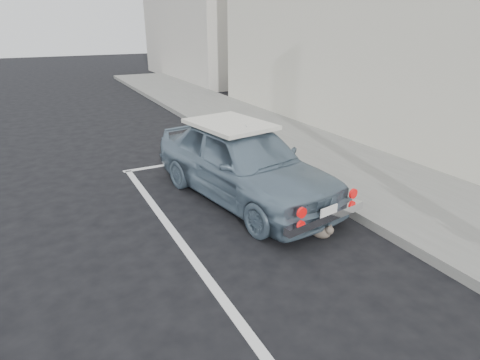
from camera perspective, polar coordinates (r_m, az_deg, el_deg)
The scene contains 6 objects.
sidewalk at distance 7.32m, azimuth 27.11°, elevation -4.09°, with size 2.80×40.00×0.15m, color slate.
building_far at distance 23.41m, azimuth -5.70°, elevation 24.06°, with size 3.50×10.00×8.00m, color beige.
pline_front at distance 9.18m, azimuth -7.10°, elevation 2.67°, with size 3.00×0.12×0.01m, color silver.
pline_side at distance 5.74m, azimuth -7.85°, elevation -9.56°, with size 0.12×7.00×0.01m, color silver.
retro_coupe at distance 6.99m, azimuth 0.49°, elevation 2.62°, with size 2.22×4.17×1.35m.
cat at distance 6.01m, azimuth 11.50°, elevation -7.07°, with size 0.32×0.45×0.25m.
Camera 1 is at (-2.44, -1.68, 2.95)m, focal length 30.00 mm.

